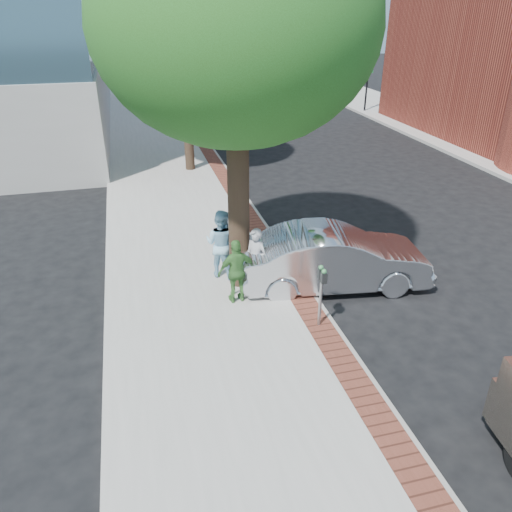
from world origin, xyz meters
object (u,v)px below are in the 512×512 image
object	(u,v)px
person_green	(237,271)
bg_car	(212,109)
person_officer	(221,244)
sedan_silver	(334,258)
person_gray	(256,260)
parking_meter	(321,284)

from	to	relation	value
person_green	bg_car	bearing A→B (deg)	-103.67
bg_car	person_officer	bearing A→B (deg)	167.30
person_officer	person_green	size ratio (longest dim) A/B	1.14
sedan_silver	bg_car	xyz separation A→B (m)	(0.49, 20.86, -0.10)
person_gray	sedan_silver	size ratio (longest dim) A/B	0.34
parking_meter	person_green	distance (m)	2.14
parking_meter	person_gray	size ratio (longest dim) A/B	0.90
person_officer	person_green	xyz separation A→B (m)	(0.11, -1.35, -0.11)
parking_meter	person_officer	size ratio (longest dim) A/B	0.80
bg_car	sedan_silver	bearing A→B (deg)	175.16
person_officer	sedan_silver	bearing A→B (deg)	-163.08
parking_meter	person_green	size ratio (longest dim) A/B	0.91
person_green	sedan_silver	size ratio (longest dim) A/B	0.33
person_gray	parking_meter	bearing A→B (deg)	-12.04
person_gray	person_officer	size ratio (longest dim) A/B	0.89
person_officer	parking_meter	bearing A→B (deg)	157.93
person_green	sedan_silver	distance (m)	2.64
person_gray	person_green	world-z (taller)	person_gray
person_officer	person_gray	bearing A→B (deg)	163.78
bg_car	parking_meter	bearing A→B (deg)	172.57
sedan_silver	bg_car	distance (m)	20.87
parking_meter	person_officer	bearing A→B (deg)	120.52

